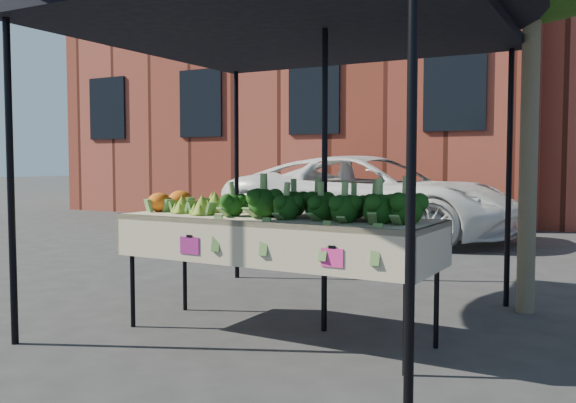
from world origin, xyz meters
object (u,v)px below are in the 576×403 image
at_px(street_tree, 531,58).
at_px(canopy, 289,153).
at_px(table, 275,277).
at_px(vehicle, 372,89).

bearing_deg(street_tree, canopy, -141.80).
height_order(table, street_tree, street_tree).
bearing_deg(table, street_tree, 47.83).
bearing_deg(table, canopy, 104.04).
distance_m(table, street_tree, 2.86).
xyz_separation_m(canopy, vehicle, (-1.44, 5.61, 1.17)).
relative_size(canopy, vehicle, 0.62).
relative_size(table, street_tree, 0.55).
relative_size(table, vehicle, 0.48).
relative_size(table, canopy, 0.77).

